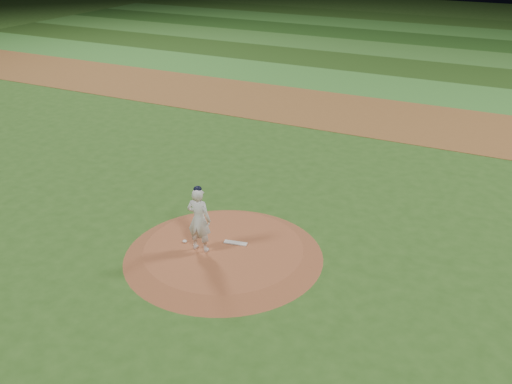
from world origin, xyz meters
TOP-DOWN VIEW (x-y plane):
  - ground at (0.00, 0.00)m, footprint 120.00×120.00m
  - infield_dirt_band at (0.00, 14.00)m, footprint 70.00×6.00m
  - outfield_stripe_0 at (0.00, 19.50)m, footprint 70.00×5.00m
  - outfield_stripe_1 at (0.00, 24.50)m, footprint 70.00×5.00m
  - outfield_stripe_2 at (0.00, 29.50)m, footprint 70.00×5.00m
  - outfield_stripe_3 at (0.00, 34.50)m, footprint 70.00×5.00m
  - outfield_stripe_4 at (0.00, 39.50)m, footprint 70.00×5.00m
  - outfield_stripe_5 at (0.00, 44.50)m, footprint 70.00×5.00m
  - pitchers_mound at (0.00, 0.00)m, footprint 5.50×5.50m
  - pitching_rubber at (0.18, 0.35)m, footprint 0.67×0.29m
  - rosin_bag at (-1.12, -0.23)m, footprint 0.13×0.13m
  - pitcher_on_mound at (-0.53, -0.35)m, footprint 0.70×0.49m

SIDE VIEW (x-z plane):
  - ground at x=0.00m, z-range 0.00..0.00m
  - outfield_stripe_0 at x=0.00m, z-range 0.00..0.02m
  - outfield_stripe_1 at x=0.00m, z-range 0.00..0.02m
  - outfield_stripe_2 at x=0.00m, z-range 0.00..0.02m
  - outfield_stripe_3 at x=0.00m, z-range 0.00..0.02m
  - outfield_stripe_4 at x=0.00m, z-range 0.00..0.02m
  - outfield_stripe_5 at x=0.00m, z-range 0.00..0.02m
  - infield_dirt_band at x=0.00m, z-range 0.00..0.02m
  - pitchers_mound at x=0.00m, z-range 0.00..0.25m
  - pitching_rubber at x=0.18m, z-range 0.25..0.28m
  - rosin_bag at x=-1.12m, z-range 0.25..0.32m
  - pitcher_on_mound at x=-0.53m, z-range 0.23..2.14m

